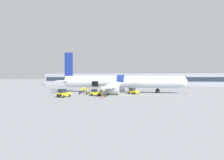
% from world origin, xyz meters
% --- Properties ---
extents(ground_plane, '(500.00, 500.00, 0.00)m').
position_xyz_m(ground_plane, '(0.00, 0.00, 0.00)').
color(ground_plane, gray).
extents(apron_marking_line, '(28.34, 0.79, 0.01)m').
position_xyz_m(apron_marking_line, '(1.69, -5.47, 0.00)').
color(apron_marking_line, yellow).
rests_on(apron_marking_line, ground_plane).
extents(terminal_strip, '(84.67, 9.44, 5.74)m').
position_xyz_m(terminal_strip, '(0.00, 45.95, 2.87)').
color(terminal_strip, '#9EA3AD').
rests_on(terminal_strip, ground_plane).
extents(airplane, '(34.30, 26.73, 11.05)m').
position_xyz_m(airplane, '(0.78, 2.56, 2.76)').
color(airplane, silver).
rests_on(airplane, ground_plane).
extents(baggage_tug_lead, '(2.55, 3.09, 1.72)m').
position_xyz_m(baggage_tug_lead, '(-8.96, -11.54, 0.73)').
color(baggage_tug_lead, yellow).
rests_on(baggage_tug_lead, ground_plane).
extents(baggage_tug_mid, '(2.89, 2.64, 1.50)m').
position_xyz_m(baggage_tug_mid, '(4.83, -1.49, 0.64)').
color(baggage_tug_mid, yellow).
rests_on(baggage_tug_mid, ground_plane).
extents(baggage_tug_rear, '(2.63, 1.86, 1.49)m').
position_xyz_m(baggage_tug_rear, '(-3.12, -7.44, 0.63)').
color(baggage_tug_rear, yellow).
rests_on(baggage_tug_rear, ground_plane).
extents(baggage_cart_loading, '(3.58, 2.17, 0.97)m').
position_xyz_m(baggage_cart_loading, '(-5.40, -2.62, 0.48)').
color(baggage_cart_loading, '#999BA0').
rests_on(baggage_cart_loading, ground_plane).
extents(ground_crew_loader_a, '(0.62, 0.45, 1.79)m').
position_xyz_m(ground_crew_loader_a, '(-8.32, -0.10, 0.94)').
color(ground_crew_loader_a, '#2D2D33').
rests_on(ground_crew_loader_a, ground_plane).
extents(ground_crew_loader_b, '(0.55, 0.44, 1.58)m').
position_xyz_m(ground_crew_loader_b, '(-8.20, -2.39, 0.83)').
color(ground_crew_loader_b, black).
rests_on(ground_crew_loader_b, ground_plane).
extents(ground_crew_driver, '(0.54, 0.59, 1.75)m').
position_xyz_m(ground_crew_driver, '(-3.65, 0.10, 0.92)').
color(ground_crew_driver, black).
rests_on(ground_crew_driver, ground_plane).
extents(ground_crew_supervisor, '(0.58, 0.55, 1.77)m').
position_xyz_m(ground_crew_supervisor, '(-1.46, -1.02, 0.93)').
color(ground_crew_supervisor, '#2D2D33').
rests_on(ground_crew_supervisor, ground_plane).
extents(ground_crew_helper, '(0.52, 0.47, 1.54)m').
position_xyz_m(ground_crew_helper, '(-5.90, -5.39, 0.81)').
color(ground_crew_helper, '#2D2D33').
rests_on(ground_crew_helper, ground_plane).
extents(suitcase_on_tarmac_upright, '(0.34, 0.26, 0.82)m').
position_xyz_m(suitcase_on_tarmac_upright, '(-7.85, -4.71, 0.36)').
color(suitcase_on_tarmac_upright, '#1E2347').
rests_on(suitcase_on_tarmac_upright, ground_plane).
extents(safety_cone_nose, '(0.48, 0.48, 0.61)m').
position_xyz_m(safety_cone_nose, '(17.63, 0.77, 0.28)').
color(safety_cone_nose, black).
rests_on(safety_cone_nose, ground_plane).
extents(safety_cone_engine_left, '(0.51, 0.51, 0.59)m').
position_xyz_m(safety_cone_engine_left, '(-0.64, -11.89, 0.27)').
color(safety_cone_engine_left, black).
rests_on(safety_cone_engine_left, ground_plane).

